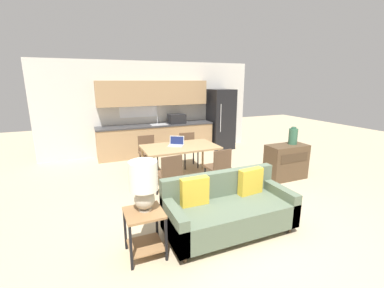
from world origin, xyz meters
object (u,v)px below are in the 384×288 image
side_table (145,226)px  dining_chair_near_right (219,166)px  dining_chair_near_left (169,173)px  refrigerator (221,119)px  dining_chair_far_left (148,151)px  vase (293,136)px  couch (227,209)px  credenza (286,162)px  table_lamp (144,182)px  dining_chair_far_right (189,147)px  dining_table (180,149)px  laptop (176,143)px

side_table → dining_chair_near_right: bearing=38.0°
dining_chair_near_left → refrigerator: bearing=-137.2°
dining_chair_far_left → dining_chair_near_left: size_ratio=1.00×
side_table → vase: 3.96m
couch → credenza: size_ratio=2.02×
table_lamp → dining_chair_near_left: bearing=61.2°
couch → credenza: couch is taller
table_lamp → dining_chair_far_right: size_ratio=0.74×
dining_chair_near_right → side_table: bearing=33.2°
side_table → vase: bearing=20.8°
dining_chair_far_right → dining_chair_far_left: same height
couch → dining_chair_far_right: size_ratio=2.15×
dining_chair_far_left → credenza: bearing=-32.8°
side_table → credenza: 3.76m
couch → dining_chair_near_left: bearing=107.9°
dining_table → dining_chair_far_right: size_ratio=1.88×
dining_table → dining_chair_far_right: dining_chair_far_right is taller
couch → dining_chair_far_right: (0.59, 2.94, 0.15)m
refrigerator → dining_chair_far_right: size_ratio=2.21×
vase → dining_chair_far_right: bearing=138.8°
refrigerator → dining_chair_far_left: size_ratio=2.21×
credenza → vase: 0.59m
dining_chair_far_right → dining_chair_near_right: bearing=-86.0°
dining_chair_near_left → dining_chair_far_left: bearing=-94.3°
couch → dining_chair_far_left: dining_chair_far_left is taller
couch → table_lamp: table_lamp is taller
table_lamp → dining_chair_near_left: size_ratio=0.74×
side_table → laptop: 2.66m
couch → laptop: 2.29m
credenza → laptop: size_ratio=2.24×
refrigerator → dining_table: bearing=-135.9°
table_lamp → dining_chair_far_left: (0.76, 3.05, -0.47)m
dining_chair_near_left → laptop: laptop is taller
dining_chair_far_right → dining_chair_near_left: (-1.03, -1.58, 0.00)m
dining_chair_near_left → side_table: bearing=56.6°
side_table → dining_chair_far_right: size_ratio=0.70×
dining_chair_far_left → laptop: size_ratio=2.10×
couch → vase: (2.44, 1.32, 0.61)m
dining_chair_far_left → laptop: bearing=-59.4°
dining_chair_near_right → table_lamp: bearing=32.9°
side_table → credenza: bearing=21.3°
dining_chair_near_right → dining_chair_far_left: (-1.04, 1.66, 0.00)m
table_lamp → laptop: table_lamp is taller
couch → vase: bearing=28.5°
couch → dining_chair_near_right: 1.48m
dining_chair_far_left → dining_chair_near_left: same height
table_lamp → dining_chair_far_right: bearing=58.9°
dining_table → laptop: laptop is taller
credenza → vase: vase is taller
couch → side_table: couch is taller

